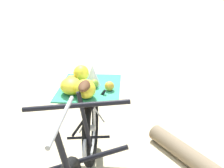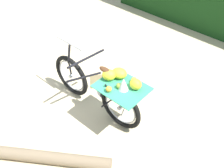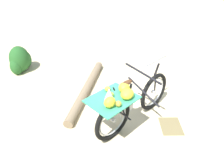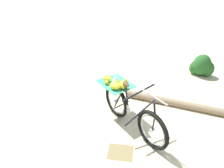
# 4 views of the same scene
# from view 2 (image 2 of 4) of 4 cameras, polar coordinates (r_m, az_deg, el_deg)

# --- Properties ---
(ground_plane) EXTENTS (60.00, 60.00, 0.00)m
(ground_plane) POSITION_cam_2_polar(r_m,az_deg,el_deg) (4.78, -4.66, -3.69)
(ground_plane) COLOR beige
(bicycle) EXTENTS (1.45, 1.50, 1.03)m
(bicycle) POSITION_cam_2_polar(r_m,az_deg,el_deg) (4.30, -2.35, -0.81)
(bicycle) COLOR black
(bicycle) RESTS_ON ground_plane
(fallen_log) EXTENTS (2.16, 0.62, 0.17)m
(fallen_log) POSITION_cam_2_polar(r_m,az_deg,el_deg) (4.17, -15.51, -13.48)
(fallen_log) COLOR #7F6B51
(fallen_log) RESTS_ON ground_plane
(leaf_litter_patch) EXTENTS (0.44, 0.36, 0.01)m
(leaf_litter_patch) POSITION_cam_2_polar(r_m,az_deg,el_deg) (5.15, -1.93, 0.61)
(leaf_litter_patch) COLOR olive
(leaf_litter_patch) RESTS_ON ground_plane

